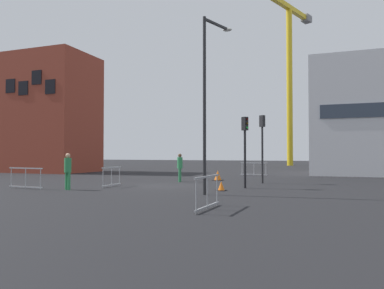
% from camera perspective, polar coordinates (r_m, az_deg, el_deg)
% --- Properties ---
extents(ground, '(160.00, 160.00, 0.00)m').
position_cam_1_polar(ground, '(20.44, -4.39, -6.48)').
color(ground, black).
extents(brick_building, '(7.71, 6.17, 11.53)m').
position_cam_1_polar(brick_building, '(38.68, -21.00, 4.52)').
color(brick_building, brown).
rests_on(brick_building, ground).
extents(office_block, '(10.72, 9.35, 9.86)m').
position_cam_1_polar(office_block, '(35.76, 26.75, 3.72)').
color(office_block, silver).
rests_on(office_block, ground).
extents(construction_crane, '(8.57, 19.20, 25.13)m').
position_cam_1_polar(construction_crane, '(59.29, 14.80, 13.25)').
color(construction_crane, yellow).
rests_on(construction_crane, ground).
extents(streetlamp_tall, '(0.91, 1.83, 7.82)m').
position_cam_1_polar(streetlamp_tall, '(16.24, 2.51, 8.55)').
color(streetlamp_tall, '#232326').
rests_on(streetlamp_tall, ground).
extents(traffic_light_verge, '(0.39, 0.35, 4.13)m').
position_cam_1_polar(traffic_light_verge, '(22.44, 10.98, 1.05)').
color(traffic_light_verge, '#232326').
rests_on(traffic_light_verge, ground).
extents(traffic_light_near, '(0.38, 0.36, 3.71)m').
position_cam_1_polar(traffic_light_near, '(19.09, 8.33, 0.71)').
color(traffic_light_near, black).
rests_on(traffic_light_near, ground).
extents(pedestrian_walking, '(0.34, 0.34, 1.80)m').
position_cam_1_polar(pedestrian_walking, '(23.26, -1.92, -3.29)').
color(pedestrian_walking, '#2D844C').
rests_on(pedestrian_walking, ground).
extents(pedestrian_waiting, '(0.34, 0.34, 1.81)m').
position_cam_1_polar(pedestrian_waiting, '(19.03, -18.94, -3.57)').
color(pedestrian_waiting, '#2D844C').
rests_on(pedestrian_waiting, ground).
extents(safety_barrier_rear, '(2.19, 0.14, 1.08)m').
position_cam_1_polar(safety_barrier_rear, '(30.16, 9.69, -3.79)').
color(safety_barrier_rear, '#B2B5BA').
rests_on(safety_barrier_rear, ground).
extents(safety_barrier_front, '(2.35, 0.29, 1.08)m').
position_cam_1_polar(safety_barrier_front, '(20.42, -24.70, -4.77)').
color(safety_barrier_front, '#9EA0A5').
rests_on(safety_barrier_front, ground).
extents(safety_barrier_left_run, '(0.16, 2.15, 1.08)m').
position_cam_1_polar(safety_barrier_left_run, '(11.67, 2.44, -7.47)').
color(safety_barrier_left_run, gray).
rests_on(safety_barrier_left_run, ground).
extents(safety_barrier_mid_span, '(0.10, 1.88, 1.08)m').
position_cam_1_polar(safety_barrier_mid_span, '(20.17, -12.53, -4.92)').
color(safety_barrier_mid_span, '#9EA0A5').
rests_on(safety_barrier_mid_span, ground).
extents(traffic_cone_orange, '(0.45, 0.45, 0.45)m').
position_cam_1_polar(traffic_cone_orange, '(17.69, 4.62, -6.59)').
color(traffic_cone_orange, black).
rests_on(traffic_cone_orange, ground).
extents(traffic_cone_striped, '(0.66, 0.66, 0.66)m').
position_cam_1_polar(traffic_cone_striped, '(24.51, 4.07, -4.93)').
color(traffic_cone_striped, black).
rests_on(traffic_cone_striped, ground).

